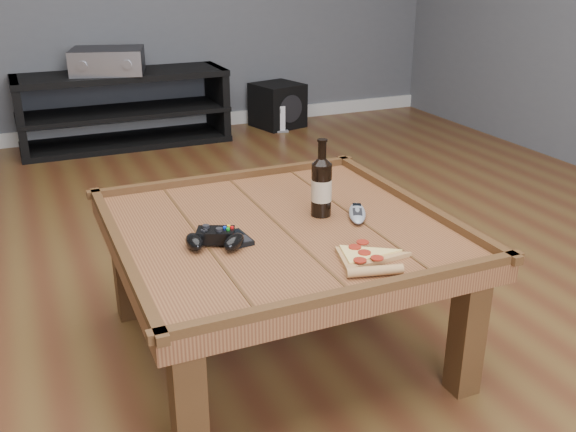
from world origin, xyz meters
name	(u,v)px	position (x,y,z in m)	size (l,w,h in m)	color
ground	(280,349)	(0.00, 0.00, 0.00)	(6.00, 6.00, 0.00)	#4D2916
baseboard	(121,129)	(0.00, 2.99, 0.05)	(5.00, 0.02, 0.10)	silver
coffee_table	(280,243)	(0.00, 0.00, 0.39)	(1.03, 1.03, 0.48)	#592E19
media_console	(124,110)	(0.00, 2.75, 0.25)	(1.40, 0.45, 0.50)	black
beer_bottle	(321,185)	(0.16, 0.03, 0.55)	(0.07, 0.07, 0.25)	black
game_controller	(215,239)	(-0.23, -0.07, 0.47)	(0.18, 0.16, 0.05)	black
pizza_slice	(366,258)	(0.12, -0.33, 0.46)	(0.23, 0.30, 0.03)	tan
smartphone	(238,238)	(-0.16, -0.05, 0.46)	(0.07, 0.12, 0.01)	black
remote_control	(357,213)	(0.26, -0.03, 0.46)	(0.13, 0.18, 0.03)	gray
av_receiver	(108,61)	(-0.08, 2.74, 0.58)	(0.54, 0.48, 0.16)	black
subwoofer	(278,105)	(1.16, 2.80, 0.16)	(0.40, 0.40, 0.33)	black
game_console	(281,119)	(1.14, 2.68, 0.09)	(0.12, 0.17, 0.20)	slate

